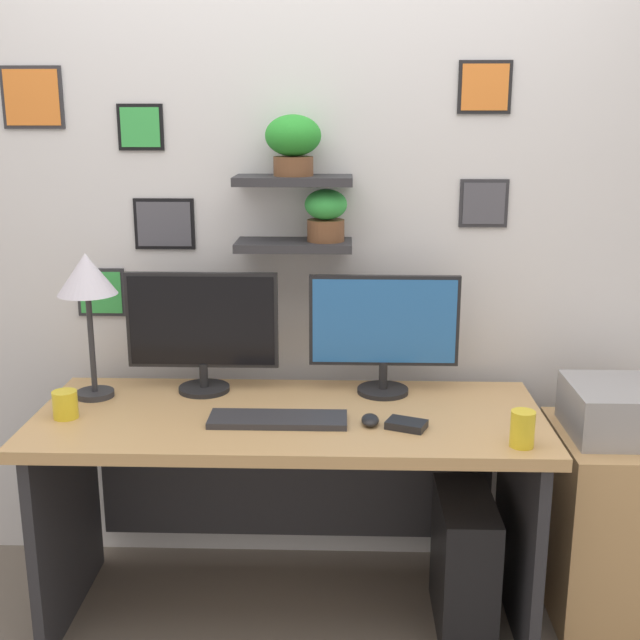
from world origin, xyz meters
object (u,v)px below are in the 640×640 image
at_px(drawer_cabinet, 615,523).
at_px(monitor_left, 202,328).
at_px(monitor_right, 384,329).
at_px(printer, 627,410).
at_px(desk, 291,464).
at_px(desk_lamp, 87,282).
at_px(computer_mouse, 370,420).
at_px(scissors_tray, 406,424).
at_px(water_cup, 522,429).
at_px(computer_tower_right, 464,563).
at_px(coffee_mug, 65,405).
at_px(keyboard, 278,419).

bearing_deg(drawer_cabinet, monitor_left, 174.28).
relative_size(monitor_right, printer, 1.36).
distance_m(desk, desk_lamp, 0.92).
bearing_deg(computer_mouse, desk, 151.05).
xyz_separation_m(scissors_tray, water_cup, (0.33, -0.13, 0.04)).
relative_size(desk, desk_lamp, 3.30).
distance_m(desk, computer_tower_right, 0.67).
bearing_deg(computer_mouse, drawer_cabinet, 10.75).
bearing_deg(computer_mouse, monitor_left, 152.06).
bearing_deg(computer_mouse, computer_tower_right, 8.38).
xyz_separation_m(coffee_mug, computer_tower_right, (1.31, 0.02, -0.56)).
bearing_deg(printer, coffee_mug, -175.80).
bearing_deg(computer_mouse, coffee_mug, 178.37).
distance_m(monitor_left, computer_mouse, 0.69).
relative_size(desk, scissors_tray, 13.89).
distance_m(keyboard, scissors_tray, 0.41).
bearing_deg(water_cup, computer_mouse, 160.42).
distance_m(desk, monitor_right, 0.57).
bearing_deg(water_cup, computer_tower_right, 119.77).
xyz_separation_m(desk_lamp, water_cup, (1.39, -0.39, -0.35)).
bearing_deg(desk, computer_tower_right, -9.42).
distance_m(keyboard, water_cup, 0.76).
xyz_separation_m(monitor_right, keyboard, (-0.35, -0.30, -0.22)).
xyz_separation_m(desk, computer_tower_right, (0.59, -0.10, -0.31)).
distance_m(computer_mouse, desk_lamp, 1.05).
relative_size(monitor_right, coffee_mug, 5.76).
distance_m(drawer_cabinet, computer_tower_right, 0.55).
bearing_deg(computer_tower_right, water_cup, -60.23).
distance_m(monitor_left, keyboard, 0.47).
xyz_separation_m(computer_mouse, scissors_tray, (0.11, -0.03, -0.00)).
bearing_deg(computer_tower_right, computer_mouse, -171.62).
bearing_deg(drawer_cabinet, printer, -90.00).
xyz_separation_m(coffee_mug, printer, (1.84, 0.14, -0.05)).
relative_size(computer_mouse, water_cup, 0.82).
xyz_separation_m(computer_mouse, water_cup, (0.44, -0.16, 0.04)).
bearing_deg(water_cup, desk_lamp, 164.48).
height_order(desk_lamp, water_cup, desk_lamp).
height_order(desk, monitor_left, monitor_left).
height_order(coffee_mug, water_cup, water_cup).
xyz_separation_m(monitor_right, water_cup, (0.39, -0.47, -0.18)).
relative_size(desk, water_cup, 15.15).
bearing_deg(computer_tower_right, desk, 170.58).
xyz_separation_m(coffee_mug, scissors_tray, (1.10, -0.05, -0.03)).
bearing_deg(desk_lamp, keyboard, -18.62).
bearing_deg(drawer_cabinet, desk_lamp, 177.92).
relative_size(desk_lamp, printer, 1.33).
relative_size(monitor_left, computer_tower_right, 1.13).
distance_m(desk, scissors_tray, 0.47).
xyz_separation_m(monitor_left, computer_mouse, (0.58, -0.31, -0.22)).
bearing_deg(computer_mouse, monitor_right, 80.17).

